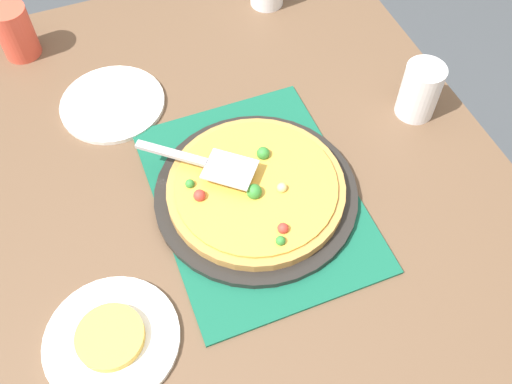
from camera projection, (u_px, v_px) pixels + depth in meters
name	position (u px, v px, depth m)	size (l,w,h in m)	color
ground_plane	(256.00, 338.00, 1.69)	(8.00, 8.00, 0.00)	#3D4247
dining_table	(256.00, 228.00, 1.16)	(1.40, 1.00, 0.75)	brown
placemat	(256.00, 197.00, 1.07)	(0.48, 0.36, 0.01)	#145B42
pizza_pan	(256.00, 194.00, 1.06)	(0.38, 0.38, 0.01)	black
pizza	(256.00, 188.00, 1.04)	(0.33, 0.33, 0.05)	#B78442
plate_far_right	(112.00, 340.00, 0.91)	(0.22, 0.22, 0.01)	white
plate_side	(113.00, 104.00, 1.20)	(0.22, 0.22, 0.01)	white
served_slice_right	(110.00, 337.00, 0.90)	(0.11, 0.11, 0.02)	#EAB747
cup_near	(15.00, 32.00, 1.25)	(0.08, 0.08, 0.12)	#E04C38
cup_corner	(420.00, 91.00, 1.15)	(0.08, 0.08, 0.12)	white
pizza_server	(205.00, 163.00, 1.03)	(0.18, 0.20, 0.01)	silver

